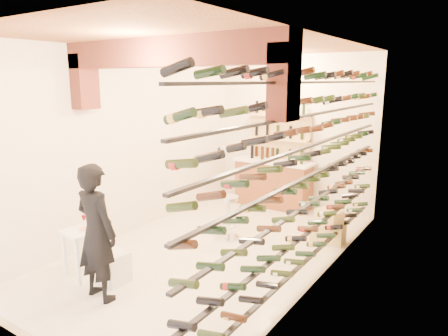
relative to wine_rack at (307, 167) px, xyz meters
name	(u,v)px	position (x,y,z in m)	size (l,w,h in m)	color
ground	(214,250)	(-1.53, 0.00, -1.55)	(6.00, 6.00, 0.00)	silver
room_shell	(202,110)	(-1.53, -0.26, 0.70)	(3.52, 6.02, 3.21)	#F0E3D0
wine_rack	(307,167)	(0.00, 0.00, 0.00)	(0.32, 5.70, 2.56)	black
back_counter	(273,182)	(-1.83, 2.65, -1.02)	(1.70, 0.62, 1.29)	brown
back_shelving	(279,151)	(-1.83, 2.89, -0.38)	(1.40, 0.31, 2.73)	#DDB67C
tasting_table	(83,238)	(-2.50, -1.71, -0.99)	(0.55, 0.55, 0.83)	white
white_stool	(114,267)	(-2.04, -1.60, -1.34)	(0.34, 0.34, 0.42)	white
person	(96,232)	(-1.89, -1.97, -0.69)	(0.63, 0.41, 1.72)	black
chrome_barstool	(228,214)	(-1.62, 0.55, -1.11)	(0.39, 0.39, 0.75)	silver
crate_lower	(328,233)	(-0.13, 1.37, -1.39)	(0.53, 0.37, 0.32)	#D6BC75
crate_upper	(329,217)	(-0.13, 1.37, -1.11)	(0.41, 0.28, 0.24)	#D6BC75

